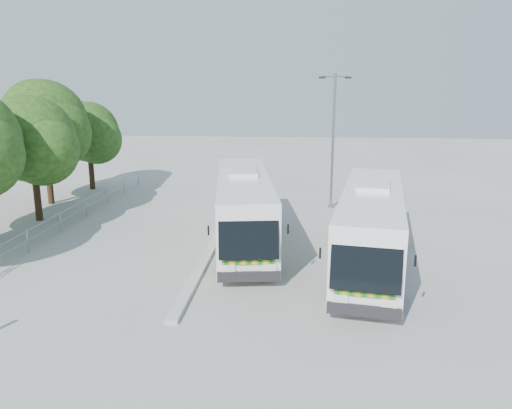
# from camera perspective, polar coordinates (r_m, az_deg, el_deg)

# --- Properties ---
(ground) EXTENTS (100.00, 100.00, 0.00)m
(ground) POSITION_cam_1_polar(r_m,az_deg,el_deg) (20.58, 0.73, -6.26)
(ground) COLOR #ADADA7
(ground) RESTS_ON ground
(kerb_divider) EXTENTS (0.40, 16.00, 0.15)m
(kerb_divider) POSITION_cam_1_polar(r_m,az_deg,el_deg) (22.70, -4.72, -4.20)
(kerb_divider) COLOR #B2B2AD
(kerb_divider) RESTS_ON ground
(railing) EXTENTS (0.06, 22.00, 1.00)m
(railing) POSITION_cam_1_polar(r_m,az_deg,el_deg) (26.68, -20.56, -0.87)
(railing) COLOR gray
(railing) RESTS_ON ground
(tree_far_c) EXTENTS (4.97, 4.69, 6.49)m
(tree_far_c) POSITION_cam_1_polar(r_m,az_deg,el_deg) (28.03, -24.15, 6.79)
(tree_far_c) COLOR #382314
(tree_far_c) RESTS_ON ground
(tree_far_d) EXTENTS (5.62, 5.30, 7.33)m
(tree_far_d) POSITION_cam_1_polar(r_m,az_deg,el_deg) (31.80, -22.95, 8.57)
(tree_far_d) COLOR #382314
(tree_far_d) RESTS_ON ground
(tree_far_e) EXTENTS (4.54, 4.28, 5.92)m
(tree_far_e) POSITION_cam_1_polar(r_m,az_deg,el_deg) (35.63, -18.50, 7.84)
(tree_far_e) COLOR #382314
(tree_far_e) RESTS_ON ground
(coach_main) EXTENTS (3.72, 11.18, 3.05)m
(coach_main) POSITION_cam_1_polar(r_m,az_deg,el_deg) (22.24, -1.42, -0.26)
(coach_main) COLOR silver
(coach_main) RESTS_ON ground
(coach_adjacent) EXTENTS (3.93, 11.06, 3.01)m
(coach_adjacent) POSITION_cam_1_polar(r_m,az_deg,el_deg) (19.93, 13.00, -2.29)
(coach_adjacent) COLOR white
(coach_adjacent) RESTS_ON ground
(lamppost) EXTENTS (1.82, 0.73, 7.60)m
(lamppost) POSITION_cam_1_polar(r_m,az_deg,el_deg) (28.74, 8.82, 7.81)
(lamppost) COLOR gray
(lamppost) RESTS_ON ground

